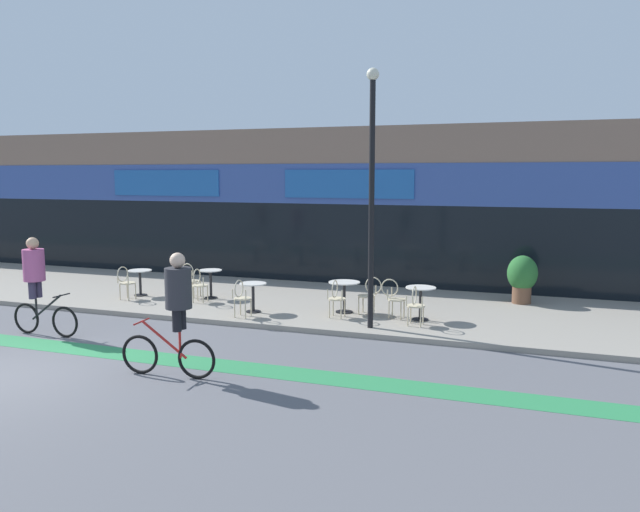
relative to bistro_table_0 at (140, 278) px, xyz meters
The scene contains 20 objects.
sidewalk_slab 1.94m from the bistro_table_0, 28.70° to the left, with size 40.00×5.50×0.12m, color gray.
storefront_facade 6.10m from the bistro_table_0, 73.75° to the left, with size 40.00×4.06×4.80m.
bike_lane_stripe 4.82m from the bistro_table_0, 70.04° to the right, with size 36.00×0.70×0.01m, color #2D844C.
bistro_table_0 is the anchor object (origin of this frame).
bistro_table_1 2.02m from the bistro_table_0, ahead, with size 0.60×0.60×0.76m.
bistro_table_2 3.89m from the bistro_table_0, 12.14° to the right, with size 0.64×0.64×0.71m.
bistro_table_3 5.87m from the bistro_table_0, ahead, with size 0.75×0.75×0.74m.
bistro_table_4 7.73m from the bistro_table_0, ahead, with size 0.68×0.68×0.76m.
cafe_chair_0_near 0.63m from the bistro_table_0, 90.45° to the right, with size 0.43×0.59×0.90m.
cafe_chair_1_near 2.02m from the bistro_table_0, ahead, with size 0.44×0.59×0.90m.
cafe_chair_1_side 1.41m from the bistro_table_0, 14.23° to the left, with size 0.60×0.45×0.90m.
cafe_chair_2_near 4.06m from the bistro_table_0, 20.80° to the right, with size 0.41×0.58×0.90m.
cafe_chair_3_near 5.91m from the bistro_table_0, ahead, with size 0.40×0.58×0.90m.
cafe_chair_3_side 6.49m from the bistro_table_0, ahead, with size 0.59×0.44×0.90m.
cafe_chair_4_near 7.78m from the bistro_table_0, ahead, with size 0.41×0.58×0.90m.
cafe_chair_4_side 7.11m from the bistro_table_0, ahead, with size 0.58×0.42×0.90m.
planter_pot 10.13m from the bistro_table_0, 14.05° to the left, with size 0.76×0.76×1.23m.
lamp_post 7.46m from the bistro_table_0, 11.09° to the right, with size 0.26×0.26×5.45m.
cyclist_0 7.03m from the bistro_table_0, 49.32° to the right, with size 1.74×0.54×2.13m.
cyclist_1 3.93m from the bistro_table_0, 86.61° to the right, with size 1.69×0.48×2.09m.
Camera 1 is at (8.65, -7.72, 3.41)m, focal length 35.00 mm.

